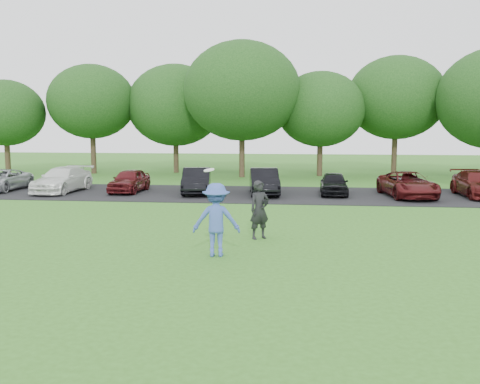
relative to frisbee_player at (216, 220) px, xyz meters
name	(u,v)px	position (x,y,z in m)	size (l,w,h in m)	color
ground	(223,263)	(0.28, -0.68, -0.94)	(100.00, 100.00, 0.00)	#35691E
parking_lot	(263,194)	(0.28, 12.32, -0.92)	(32.00, 6.50, 0.03)	black
frisbee_player	(216,220)	(0.00, 0.00, 0.00)	(1.28, 0.82, 2.25)	#3D58AD
camera_bystander	(260,210)	(0.92, 2.21, -0.08)	(0.75, 0.69, 1.72)	black
parked_cars	(257,182)	(0.01, 12.20, -0.33)	(28.33, 4.75, 1.24)	#ABAEB3
tree_row	(298,101)	(1.79, 22.08, 3.97)	(42.39, 9.85, 8.64)	#38281C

